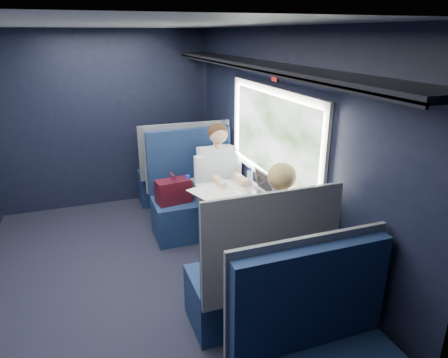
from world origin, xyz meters
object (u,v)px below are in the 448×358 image
object	(u,v)px
seat_bay_far	(256,279)
laptop	(259,189)
seat_row_front	(176,174)
cup	(239,179)
seat_bay_near	(194,198)
woman	(276,230)
bottle_small	(250,178)
man	(220,176)
table	(237,205)

from	to	relation	value
seat_bay_far	laptop	size ratio (longest dim) A/B	3.62
seat_row_front	cup	bearing A→B (deg)	-75.97
seat_bay_near	woman	size ratio (longest dim) A/B	0.95
seat_row_front	woman	world-z (taller)	woman
laptop	cup	bearing A→B (deg)	97.21
seat_row_front	bottle_small	world-z (taller)	seat_row_front
seat_bay_near	cup	size ratio (longest dim) A/B	15.66
cup	man	bearing A→B (deg)	107.99
table	seat_bay_near	xyz separation A→B (m)	(-0.20, 0.87, -0.24)
table	seat_row_front	xyz separation A→B (m)	(-0.18, 1.80, -0.25)
seat_bay_near	cup	xyz separation A→B (m)	(0.37, -0.49, 0.36)
seat_bay_far	bottle_small	size ratio (longest dim) A/B	6.43
man	laptop	world-z (taller)	man
woman	bottle_small	distance (m)	0.99
bottle_small	laptop	bearing A→B (deg)	-95.16
seat_bay_near	seat_row_front	bearing A→B (deg)	88.99
man	woman	world-z (taller)	same
table	laptop	world-z (taller)	laptop
seat_bay_near	man	xyz separation A→B (m)	(0.27, -0.17, 0.29)
table	bottle_small	xyz separation A→B (m)	(0.25, 0.26, 0.16)
seat_row_front	man	bearing A→B (deg)	-77.17
table	woman	distance (m)	0.71
seat_bay_far	woman	world-z (taller)	woman
woman	laptop	bearing A→B (deg)	77.37
table	seat_bay_far	bearing A→B (deg)	-101.78
laptop	man	bearing A→B (deg)	102.18
bottle_small	cup	world-z (taller)	bottle_small
seat_bay_near	man	world-z (taller)	man
bottle_small	table	bearing A→B (deg)	-133.72
seat_row_front	cup	size ratio (longest dim) A/B	14.42
woman	bottle_small	bearing A→B (deg)	79.47
woman	table	bearing A→B (deg)	95.45
seat_bay_near	bottle_small	world-z (taller)	seat_bay_near
table	bottle_small	bearing A→B (deg)	46.28
seat_bay_near	bottle_small	distance (m)	0.86
table	cup	size ratio (longest dim) A/B	12.43
laptop	seat_row_front	bearing A→B (deg)	102.58
woman	cup	size ratio (longest dim) A/B	16.43
laptop	bottle_small	xyz separation A→B (m)	(0.02, 0.28, 0.02)
laptop	woman	bearing A→B (deg)	-102.63
cup	seat_bay_far	bearing A→B (deg)	-105.84
seat_bay_near	seat_row_front	size ratio (longest dim) A/B	1.09
bottle_small	cup	distance (m)	0.15
seat_bay_near	seat_row_front	distance (m)	0.93
seat_row_front	cup	distance (m)	1.51
man	bottle_small	size ratio (longest dim) A/B	6.74
cup	table	bearing A→B (deg)	-114.62
seat_bay_near	table	bearing A→B (deg)	-77.09
laptop	cup	distance (m)	0.40
woman	cup	bearing A→B (deg)	84.47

